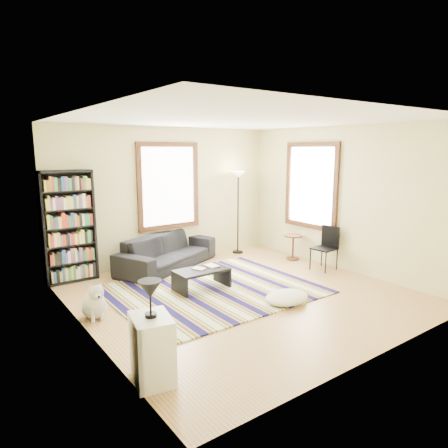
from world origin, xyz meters
TOP-DOWN VIEW (x-y plane):
  - floor at (0.00, 0.00)m, footprint 5.00×5.00m
  - ceiling at (0.00, 0.00)m, footprint 5.00×5.00m
  - wall_back at (0.00, 2.55)m, footprint 5.00×0.10m
  - wall_front at (0.00, -2.55)m, footprint 5.00×0.10m
  - wall_left at (-2.55, 0.00)m, footprint 0.10×5.00m
  - wall_right at (2.55, 0.00)m, footprint 0.10×5.00m
  - window_back at (0.00, 2.47)m, footprint 1.20×0.06m
  - window_right at (2.47, 0.80)m, footprint 0.06×1.20m
  - rug at (-0.28, 0.42)m, footprint 3.33×2.66m
  - sofa at (-0.28, 2.05)m, footprint 1.75×2.44m
  - bookshelf at (-2.09, 2.32)m, footprint 0.90×0.30m
  - coffee_table at (-0.43, 0.56)m, footprint 1.03×0.82m
  - book_a at (-0.53, 0.56)m, footprint 0.25×0.23m
  - book_b at (-0.28, 0.61)m, footprint 0.25×0.19m
  - floor_cushion at (0.32, -0.72)m, footprint 0.83×0.68m
  - floor_lamp at (1.58, 2.15)m, footprint 0.39×0.39m
  - side_table at (2.20, 1.00)m, footprint 0.50×0.50m
  - folding_chair at (2.15, 0.11)m, footprint 0.46×0.44m
  - white_cabinet at (-2.30, -1.43)m, footprint 0.48×0.57m
  - table_lamp at (-2.30, -1.43)m, footprint 0.31×0.31m
  - dog at (-2.28, 0.48)m, footprint 0.42×0.56m

SIDE VIEW (x-z plane):
  - floor at x=0.00m, z-range -0.10..0.00m
  - rug at x=-0.28m, z-range 0.00..0.02m
  - floor_cushion at x=0.32m, z-range 0.00..0.18m
  - coffee_table at x=-0.43m, z-range 0.00..0.36m
  - dog at x=-2.28m, z-range 0.00..0.53m
  - side_table at x=2.20m, z-range 0.00..0.54m
  - sofa at x=-0.28m, z-range 0.00..0.66m
  - white_cabinet at x=-2.30m, z-range 0.00..0.70m
  - book_b at x=-0.28m, z-range 0.36..0.38m
  - book_a at x=-0.53m, z-range 0.36..0.38m
  - folding_chair at x=2.15m, z-range 0.00..0.86m
  - table_lamp at x=-2.30m, z-range 0.70..1.08m
  - floor_lamp at x=1.58m, z-range 0.00..1.86m
  - bookshelf at x=-2.09m, z-range 0.00..2.00m
  - wall_back at x=0.00m, z-range 0.00..2.80m
  - wall_front at x=0.00m, z-range 0.00..2.80m
  - wall_left at x=-2.55m, z-range 0.00..2.80m
  - wall_right at x=2.55m, z-range 0.00..2.80m
  - window_back at x=0.00m, z-range 0.80..2.40m
  - window_right at x=2.47m, z-range 0.80..2.40m
  - ceiling at x=0.00m, z-range 2.80..2.90m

